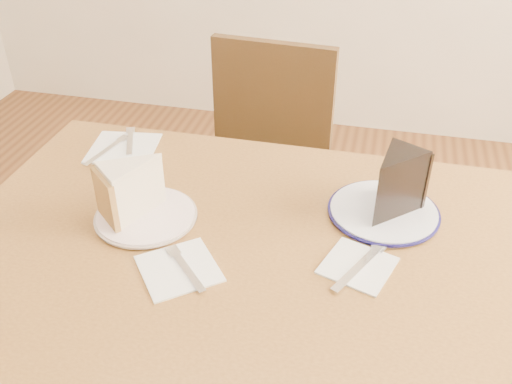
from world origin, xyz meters
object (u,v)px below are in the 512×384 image
at_px(chair_far, 258,183).
at_px(plate_cream, 146,216).
at_px(chocolate_cake, 392,188).
at_px(table, 254,283).
at_px(plate_navy, 383,212).
at_px(carrot_cake, 137,189).

xyz_separation_m(chair_far, plate_cream, (-0.11, -0.55, 0.26)).
bearing_deg(chocolate_cake, chair_far, -22.01).
xyz_separation_m(table, plate_navy, (0.24, 0.16, 0.10)).
xyz_separation_m(table, chair_far, (-0.13, 0.59, -0.15)).
bearing_deg(chocolate_cake, table, 58.48).
height_order(chair_far, plate_cream, chair_far).
height_order(plate_cream, chocolate_cake, chocolate_cake).
distance_m(table, chocolate_cake, 0.34).
height_order(table, chocolate_cake, chocolate_cake).
relative_size(chair_far, plate_cream, 4.48).
bearing_deg(plate_cream, chair_far, 79.13).
bearing_deg(carrot_cake, plate_cream, 13.24).
bearing_deg(chair_far, plate_navy, 135.58).
height_order(table, carrot_cake, carrot_cake).
bearing_deg(carrot_cake, table, 32.77).
height_order(plate_navy, chocolate_cake, chocolate_cake).
distance_m(chair_far, plate_navy, 0.62).
bearing_deg(plate_navy, carrot_cake, -166.38).
xyz_separation_m(plate_cream, chocolate_cake, (0.48, 0.12, 0.07)).
bearing_deg(table, chair_far, 102.27).
height_order(plate_cream, plate_navy, same).
height_order(table, plate_cream, plate_cream).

